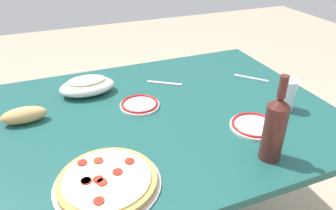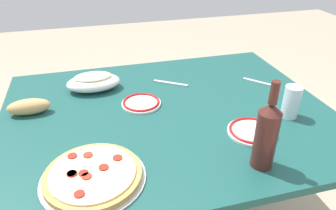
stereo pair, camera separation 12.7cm
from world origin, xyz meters
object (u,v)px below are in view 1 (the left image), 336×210
at_px(dining_table, 168,134).
at_px(baked_pasta_dish, 87,85).
at_px(side_plate_far, 140,104).
at_px(wine_bottle, 275,127).
at_px(pepperoni_pizza, 107,181).
at_px(side_plate_near, 254,125).
at_px(bread_loaf, 24,115).
at_px(water_glass, 287,95).

distance_m(dining_table, baked_pasta_dish, 0.42).
bearing_deg(dining_table, side_plate_far, -40.78).
bearing_deg(baked_pasta_dish, wine_bottle, 125.52).
height_order(pepperoni_pizza, baked_pasta_dish, baked_pasta_dish).
distance_m(pepperoni_pizza, side_plate_near, 0.58).
bearing_deg(bread_loaf, pepperoni_pizza, 116.17).
xyz_separation_m(side_plate_near, bread_loaf, (0.80, -0.36, 0.02)).
height_order(baked_pasta_dish, wine_bottle, wine_bottle).
distance_m(baked_pasta_dish, side_plate_far, 0.27).
relative_size(pepperoni_pizza, wine_bottle, 1.08).
bearing_deg(pepperoni_pizza, dining_table, -134.99).
bearing_deg(wine_bottle, pepperoni_pizza, -7.95).
bearing_deg(side_plate_near, pepperoni_pizza, 9.05).
xyz_separation_m(pepperoni_pizza, baked_pasta_dish, (-0.04, -0.60, 0.03)).
relative_size(dining_table, wine_bottle, 4.50).
relative_size(side_plate_near, side_plate_far, 1.09).
bearing_deg(side_plate_near, bread_loaf, -24.14).
height_order(side_plate_near, bread_loaf, bread_loaf).
distance_m(side_plate_near, side_plate_far, 0.47).
relative_size(dining_table, bread_loaf, 7.96).
bearing_deg(side_plate_far, water_glass, 156.27).
distance_m(dining_table, pepperoni_pizza, 0.47).
xyz_separation_m(wine_bottle, water_glass, (-0.25, -0.23, -0.05)).
xyz_separation_m(baked_pasta_dish, side_plate_near, (-0.53, 0.50, -0.03)).
bearing_deg(dining_table, baked_pasta_dish, -44.99).
bearing_deg(pepperoni_pizza, water_glass, -168.29).
distance_m(wine_bottle, water_glass, 0.35).
bearing_deg(side_plate_far, dining_table, 139.22).
bearing_deg(pepperoni_pizza, side_plate_near, -170.95).
height_order(dining_table, pepperoni_pizza, pepperoni_pizza).
distance_m(side_plate_near, bread_loaf, 0.87).
bearing_deg(side_plate_far, wine_bottle, 121.93).
bearing_deg(bread_loaf, side_plate_near, 155.86).
bearing_deg(bread_loaf, wine_bottle, 144.84).
bearing_deg(baked_pasta_dish, side_plate_near, 136.62).
height_order(side_plate_far, bread_loaf, bread_loaf).
xyz_separation_m(water_glass, side_plate_near, (0.20, 0.07, -0.06)).
relative_size(wine_bottle, water_glass, 2.27).
relative_size(pepperoni_pizza, side_plate_near, 1.76).
xyz_separation_m(pepperoni_pizza, wine_bottle, (-0.52, 0.07, 0.10)).
bearing_deg(bread_loaf, baked_pasta_dish, -150.69).
height_order(water_glass, bread_loaf, water_glass).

